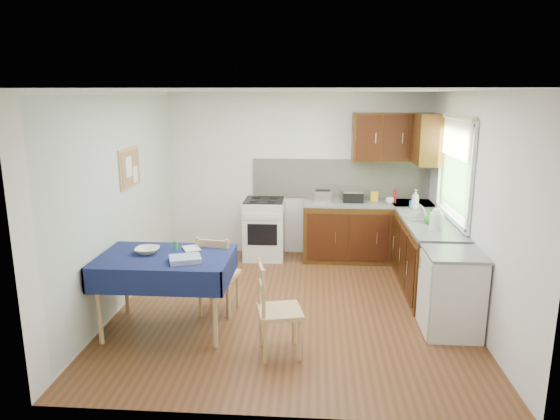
# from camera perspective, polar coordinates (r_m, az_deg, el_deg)

# --- Properties ---
(floor) EXTENTS (4.20, 4.20, 0.00)m
(floor) POSITION_cam_1_polar(r_m,az_deg,el_deg) (6.05, 1.27, -10.91)
(floor) COLOR #4F2F15
(floor) RESTS_ON ground
(ceiling) EXTENTS (4.00, 4.20, 0.02)m
(ceiling) POSITION_cam_1_polar(r_m,az_deg,el_deg) (5.53, 1.41, 13.50)
(ceiling) COLOR white
(ceiling) RESTS_ON wall_back
(wall_back) EXTENTS (4.00, 0.02, 2.50)m
(wall_back) POSITION_cam_1_polar(r_m,az_deg,el_deg) (7.72, 2.09, 4.05)
(wall_back) COLOR white
(wall_back) RESTS_ON ground
(wall_front) EXTENTS (4.00, 0.02, 2.50)m
(wall_front) POSITION_cam_1_polar(r_m,az_deg,el_deg) (3.64, -0.26, -6.31)
(wall_front) COLOR white
(wall_front) RESTS_ON ground
(wall_left) EXTENTS (0.02, 4.20, 2.50)m
(wall_left) POSITION_cam_1_polar(r_m,az_deg,el_deg) (6.09, -17.83, 0.99)
(wall_left) COLOR silver
(wall_left) RESTS_ON ground
(wall_right) EXTENTS (0.02, 4.20, 2.50)m
(wall_right) POSITION_cam_1_polar(r_m,az_deg,el_deg) (5.91, 21.08, 0.40)
(wall_right) COLOR white
(wall_right) RESTS_ON ground
(base_cabinets) EXTENTS (1.90, 2.30, 0.86)m
(base_cabinets) POSITION_cam_1_polar(r_m,az_deg,el_deg) (7.16, 12.73, -3.72)
(base_cabinets) COLOR #361D09
(base_cabinets) RESTS_ON ground
(worktop_back) EXTENTS (1.90, 0.60, 0.04)m
(worktop_back) POSITION_cam_1_polar(r_m,az_deg,el_deg) (7.53, 9.99, 0.77)
(worktop_back) COLOR gray
(worktop_back) RESTS_ON base_cabinets
(worktop_right) EXTENTS (0.60, 1.70, 0.04)m
(worktop_right) POSITION_cam_1_polar(r_m,az_deg,el_deg) (6.53, 16.68, -1.48)
(worktop_right) COLOR gray
(worktop_right) RESTS_ON base_cabinets
(worktop_corner) EXTENTS (0.60, 0.60, 0.04)m
(worktop_corner) POSITION_cam_1_polar(r_m,az_deg,el_deg) (7.63, 14.86, 0.68)
(worktop_corner) COLOR gray
(worktop_corner) RESTS_ON base_cabinets
(splashback) EXTENTS (2.70, 0.02, 0.60)m
(splashback) POSITION_cam_1_polar(r_m,az_deg,el_deg) (7.72, 6.92, 3.59)
(splashback) COLOR beige
(splashback) RESTS_ON wall_back
(upper_cabinets) EXTENTS (1.20, 0.85, 0.70)m
(upper_cabinets) POSITION_cam_1_polar(r_m,az_deg,el_deg) (7.45, 13.96, 8.01)
(upper_cabinets) COLOR #361D09
(upper_cabinets) RESTS_ON wall_back
(stove) EXTENTS (0.60, 0.61, 0.92)m
(stove) POSITION_cam_1_polar(r_m,az_deg,el_deg) (7.62, -1.80, -2.14)
(stove) COLOR silver
(stove) RESTS_ON ground
(window) EXTENTS (0.04, 1.48, 1.26)m
(window) POSITION_cam_1_polar(r_m,az_deg,el_deg) (6.50, 19.37, 5.20)
(window) COLOR #2E5222
(window) RESTS_ON wall_right
(fridge) EXTENTS (0.58, 0.60, 0.89)m
(fridge) POSITION_cam_1_polar(r_m,az_deg,el_deg) (5.55, 19.03, -8.97)
(fridge) COLOR silver
(fridge) RESTS_ON ground
(corkboard) EXTENTS (0.04, 0.62, 0.47)m
(corkboard) POSITION_cam_1_polar(r_m,az_deg,el_deg) (6.29, -16.80, 4.67)
(corkboard) COLOR tan
(corkboard) RESTS_ON wall_left
(dining_table) EXTENTS (1.37, 0.93, 0.83)m
(dining_table) POSITION_cam_1_polar(r_m,az_deg,el_deg) (5.36, -12.95, -6.14)
(dining_table) COLOR #101643
(dining_table) RESTS_ON ground
(chair_far) EXTENTS (0.47, 0.47, 0.93)m
(chair_far) POSITION_cam_1_polar(r_m,az_deg,el_deg) (5.72, -7.18, -7.11)
(chair_far) COLOR tan
(chair_far) RESTS_ON ground
(chair_near) EXTENTS (0.49, 0.49, 0.92)m
(chair_near) POSITION_cam_1_polar(r_m,az_deg,el_deg) (4.83, -0.58, -10.99)
(chair_near) COLOR tan
(chair_near) RESTS_ON ground
(toaster) EXTENTS (0.25, 0.15, 0.19)m
(toaster) POSITION_cam_1_polar(r_m,az_deg,el_deg) (7.40, 4.91, 1.56)
(toaster) COLOR silver
(toaster) RESTS_ON worktop_back
(sandwich_press) EXTENTS (0.30, 0.26, 0.17)m
(sandwich_press) POSITION_cam_1_polar(r_m,az_deg,el_deg) (7.50, 8.33, 1.59)
(sandwich_press) COLOR black
(sandwich_press) RESTS_ON worktop_back
(sauce_bottle) EXTENTS (0.05, 0.05, 0.21)m
(sauce_bottle) POSITION_cam_1_polar(r_m,az_deg,el_deg) (7.50, 12.98, 1.54)
(sauce_bottle) COLOR #B40E17
(sauce_bottle) RESTS_ON worktop_back
(yellow_packet) EXTENTS (0.12, 0.10, 0.14)m
(yellow_packet) POSITION_cam_1_polar(r_m,az_deg,el_deg) (7.60, 10.72, 1.56)
(yellow_packet) COLOR yellow
(yellow_packet) RESTS_ON worktop_back
(dish_rack) EXTENTS (0.38, 0.29, 0.18)m
(dish_rack) POSITION_cam_1_polar(r_m,az_deg,el_deg) (6.63, 15.95, -0.85)
(dish_rack) COLOR gray
(dish_rack) RESTS_ON worktop_right
(kettle) EXTENTS (0.16, 0.16, 0.27)m
(kettle) POSITION_cam_1_polar(r_m,az_deg,el_deg) (6.15, 17.44, -1.09)
(kettle) COLOR silver
(kettle) RESTS_ON worktop_right
(cup) EXTENTS (0.15, 0.15, 0.09)m
(cup) POSITION_cam_1_polar(r_m,az_deg,el_deg) (7.44, 12.44, 1.04)
(cup) COLOR white
(cup) RESTS_ON worktop_back
(soap_bottle_a) EXTENTS (0.14, 0.14, 0.28)m
(soap_bottle_a) POSITION_cam_1_polar(r_m,az_deg,el_deg) (7.17, 15.21, 1.18)
(soap_bottle_a) COLOR silver
(soap_bottle_a) RESTS_ON worktop_right
(soap_bottle_b) EXTENTS (0.10, 0.10, 0.17)m
(soap_bottle_b) POSITION_cam_1_polar(r_m,az_deg,el_deg) (7.21, 14.97, 0.82)
(soap_bottle_b) COLOR #1F72BA
(soap_bottle_b) RESTS_ON worktop_right
(soap_bottle_c) EXTENTS (0.17, 0.17, 0.16)m
(soap_bottle_c) POSITION_cam_1_polar(r_m,az_deg,el_deg) (6.39, 16.68, -0.86)
(soap_bottle_c) COLOR #258A28
(soap_bottle_c) RESTS_ON worktop_right
(plate_bowl) EXTENTS (0.26, 0.26, 0.06)m
(plate_bowl) POSITION_cam_1_polar(r_m,az_deg,el_deg) (5.43, -14.92, -4.49)
(plate_bowl) COLOR beige
(plate_bowl) RESTS_ON dining_table
(book) EXTENTS (0.25, 0.28, 0.02)m
(book) POSITION_cam_1_polar(r_m,az_deg,el_deg) (5.45, -10.94, -4.47)
(book) COLOR white
(book) RESTS_ON dining_table
(spice_jar) EXTENTS (0.05, 0.05, 0.09)m
(spice_jar) POSITION_cam_1_polar(r_m,az_deg,el_deg) (5.48, -11.82, -3.99)
(spice_jar) COLOR green
(spice_jar) RESTS_ON dining_table
(tea_towel) EXTENTS (0.37, 0.33, 0.05)m
(tea_towel) POSITION_cam_1_polar(r_m,az_deg,el_deg) (5.08, -10.79, -5.55)
(tea_towel) COLOR #274692
(tea_towel) RESTS_ON dining_table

